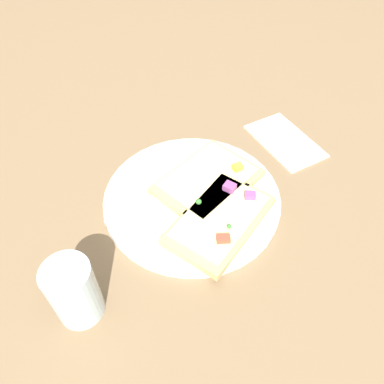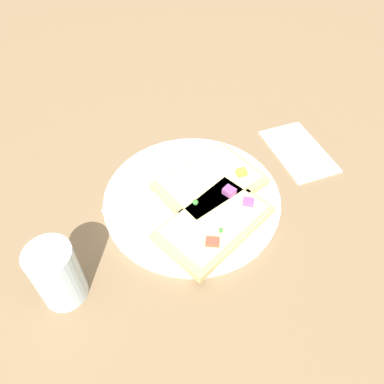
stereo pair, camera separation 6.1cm
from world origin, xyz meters
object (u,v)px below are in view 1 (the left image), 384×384
at_px(fork, 204,210).
at_px(knife, 155,199).
at_px(pizza_slice_main, 208,181).
at_px(plate, 192,198).
at_px(pizza_slice_corner, 220,219).
at_px(drinking_glass, 74,292).
at_px(napkin, 285,140).

xyz_separation_m(fork, knife, (0.06, 0.06, 0.00)).
distance_m(fork, pizza_slice_main, 0.06).
xyz_separation_m(plate, pizza_slice_main, (0.01, -0.04, 0.02)).
distance_m(plate, pizza_slice_corner, 0.07).
relative_size(fork, knife, 1.02).
xyz_separation_m(knife, pizza_slice_main, (-0.01, -0.09, 0.01)).
bearing_deg(drinking_glass, napkin, -72.98).
height_order(fork, drinking_glass, drinking_glass).
bearing_deg(plate, napkin, -79.24).
bearing_deg(pizza_slice_main, knife, 154.21).
distance_m(knife, drinking_glass, 0.20).
relative_size(pizza_slice_main, drinking_glass, 1.98).
xyz_separation_m(pizza_slice_corner, napkin, (0.11, -0.22, -0.02)).
relative_size(plate, pizza_slice_main, 1.51).
relative_size(fork, pizza_slice_main, 1.11).
bearing_deg(napkin, pizza_slice_main, 100.09).
distance_m(fork, knife, 0.08).
height_order(fork, knife, knife).
distance_m(knife, pizza_slice_main, 0.09).
bearing_deg(knife, napkin, -2.61).
bearing_deg(drinking_glass, knife, -54.75).
relative_size(plate, napkin, 1.93).
height_order(fork, pizza_slice_corner, pizza_slice_corner).
relative_size(fork, drinking_glass, 2.20).
bearing_deg(napkin, plate, 100.76).
bearing_deg(fork, drinking_glass, -168.44).
distance_m(fork, drinking_glass, 0.23).
height_order(pizza_slice_main, drinking_glass, drinking_glass).
bearing_deg(drinking_glass, pizza_slice_corner, -83.83).
height_order(knife, pizza_slice_main, pizza_slice_main).
bearing_deg(fork, knife, 132.12).
xyz_separation_m(pizza_slice_main, pizza_slice_corner, (-0.08, 0.02, 0.00)).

